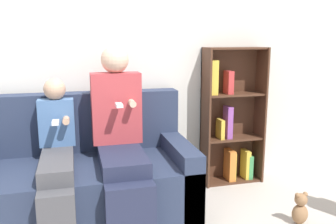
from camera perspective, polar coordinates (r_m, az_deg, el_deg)
The scene contains 6 objects.
back_wall at distance 3.20m, azimuth -11.73°, elevation 9.59°, with size 10.00×0.06×2.55m.
couch at distance 2.93m, azimuth -13.64°, elevation -10.17°, with size 1.71×0.89×0.94m.
adult_seated at distance 2.73m, azimuth -7.69°, elevation -3.21°, with size 0.39×0.83×1.33m.
child_seated at distance 2.69m, azimuth -17.41°, elevation -7.01°, with size 0.27×0.83×1.08m.
bookshelf at distance 3.48m, azimuth 10.02°, elevation -1.66°, with size 0.58×0.24×1.30m.
teddy_bear at distance 2.95m, azimuth 20.45°, elevation -14.38°, with size 0.12×0.10×0.25m.
Camera 1 is at (-0.19, -2.17, 1.38)m, focal length 38.00 mm.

